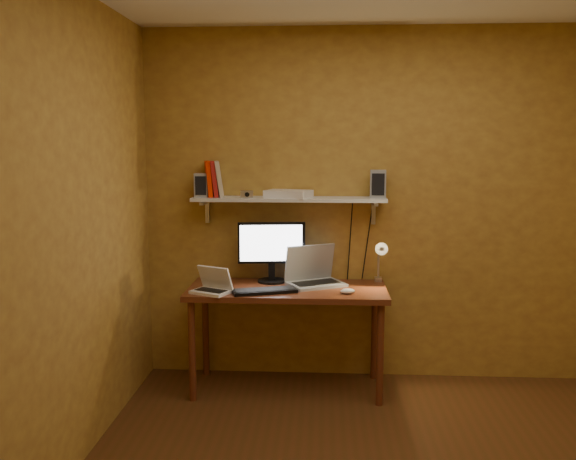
# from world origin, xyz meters

# --- Properties ---
(room) EXTENTS (3.44, 3.24, 2.64)m
(room) POSITION_xyz_m (0.00, 0.00, 1.30)
(room) COLOR #542D15
(room) RESTS_ON ground
(desk) EXTENTS (1.40, 0.60, 0.75)m
(desk) POSITION_xyz_m (-0.62, 1.28, 0.66)
(desk) COLOR maroon
(desk) RESTS_ON ground
(wall_shelf) EXTENTS (1.40, 0.25, 0.21)m
(wall_shelf) POSITION_xyz_m (-0.62, 1.47, 1.36)
(wall_shelf) COLOR silver
(wall_shelf) RESTS_ON room
(monitor) EXTENTS (0.49, 0.23, 0.44)m
(monitor) POSITION_xyz_m (-0.74, 1.45, 1.00)
(monitor) COLOR black
(monitor) RESTS_ON desk
(laptop) EXTENTS (0.46, 0.42, 0.28)m
(laptop) POSITION_xyz_m (-0.44, 1.40, 0.82)
(laptop) COLOR gray
(laptop) RESTS_ON desk
(netbook) EXTENTS (0.30, 0.27, 0.18)m
(netbook) POSITION_xyz_m (-1.12, 1.11, 0.80)
(netbook) COLOR white
(netbook) RESTS_ON desk
(keyboard) EXTENTS (0.46, 0.27, 0.02)m
(keyboard) POSITION_xyz_m (-0.77, 1.13, 0.76)
(keyboard) COLOR black
(keyboard) RESTS_ON desk
(mouse) EXTENTS (0.11, 0.09, 0.04)m
(mouse) POSITION_xyz_m (-0.20, 1.13, 0.77)
(mouse) COLOR white
(mouse) RESTS_ON desk
(desk_lamp) EXTENTS (0.09, 0.23, 0.38)m
(desk_lamp) POSITION_xyz_m (0.04, 1.41, 0.96)
(desk_lamp) COLOR silver
(desk_lamp) RESTS_ON desk
(speaker_left) EXTENTS (0.11, 0.11, 0.17)m
(speaker_left) POSITION_xyz_m (-1.26, 1.46, 1.46)
(speaker_left) COLOR gray
(speaker_left) RESTS_ON wall_shelf
(speaker_right) EXTENTS (0.12, 0.12, 0.20)m
(speaker_right) POSITION_xyz_m (0.02, 1.48, 1.47)
(speaker_right) COLOR gray
(speaker_right) RESTS_ON wall_shelf
(books) EXTENTS (0.17, 0.19, 0.26)m
(books) POSITION_xyz_m (-1.17, 1.48, 1.51)
(books) COLOR red
(books) RESTS_ON wall_shelf
(shelf_camera) EXTENTS (0.09, 0.05, 0.05)m
(shelf_camera) POSITION_xyz_m (-0.92, 1.40, 1.40)
(shelf_camera) COLOR silver
(shelf_camera) RESTS_ON wall_shelf
(router) EXTENTS (0.36, 0.30, 0.05)m
(router) POSITION_xyz_m (-0.62, 1.48, 1.40)
(router) COLOR white
(router) RESTS_ON wall_shelf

